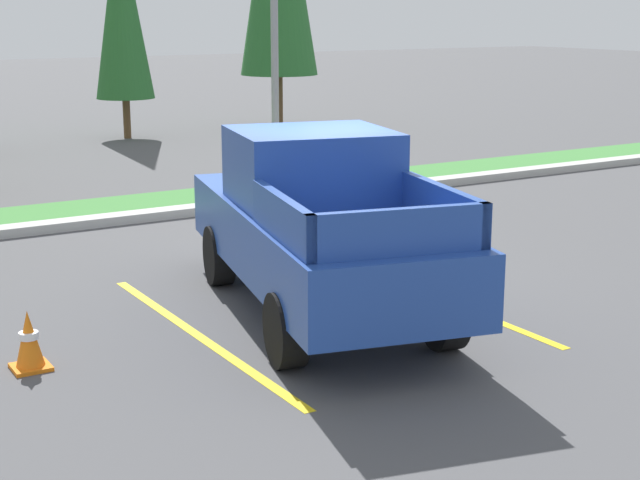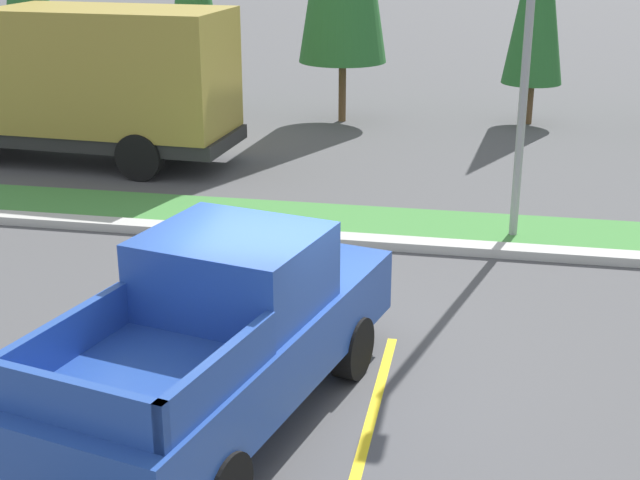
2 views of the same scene
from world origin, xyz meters
TOP-DOWN VIEW (x-y plane):
  - ground_plane at (0.00, 0.00)m, footprint 120.00×120.00m
  - parking_line_near at (-2.22, -0.85)m, footprint 0.12×4.80m
  - parking_line_far at (0.88, -0.85)m, footprint 0.12×4.80m
  - curb_strip at (0.00, 5.00)m, footprint 56.00×0.40m
  - grass_median at (0.00, 6.10)m, footprint 56.00×1.80m
  - pickup_truck_main at (-0.66, -0.80)m, footprint 3.04×5.52m
  - cargo_truck_distant at (-6.78, 9.25)m, footprint 6.93×2.84m
  - street_light at (2.45, 5.74)m, footprint 0.24×1.49m

SIDE VIEW (x-z plane):
  - ground_plane at x=0.00m, z-range 0.00..0.00m
  - parking_line_near at x=-2.22m, z-range 0.00..0.01m
  - parking_line_far at x=0.88m, z-range 0.00..0.01m
  - grass_median at x=0.00m, z-range 0.00..0.06m
  - curb_strip at x=0.00m, z-range 0.00..0.15m
  - pickup_truck_main at x=-0.66m, z-range -0.01..2.09m
  - cargo_truck_distant at x=-6.78m, z-range 0.15..3.55m
  - street_light at x=2.45m, z-range 0.54..6.92m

